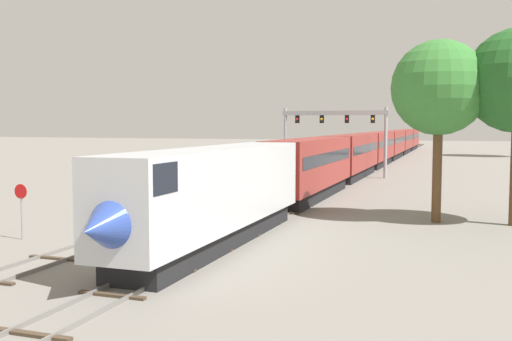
{
  "coord_description": "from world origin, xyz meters",
  "views": [
    {
      "loc": [
        13.21,
        -23.02,
        5.93
      ],
      "look_at": [
        1.0,
        12.0,
        3.0
      ],
      "focal_mm": 41.07,
      "sensor_mm": 36.0,
      "label": 1
    }
  ],
  "objects": [
    {
      "name": "passenger_train",
      "position": [
        2.0,
        61.71,
        2.61
      ],
      "size": [
        3.04,
        136.12,
        4.8
      ],
      "color": "silver",
      "rests_on": "ground"
    },
    {
      "name": "signal_gantry",
      "position": [
        -0.25,
        42.42,
        5.74
      ],
      "size": [
        12.1,
        0.49,
        7.82
      ],
      "color": "#999BA0",
      "rests_on": "ground"
    },
    {
      "name": "stop_sign",
      "position": [
        -8.0,
        1.15,
        1.87
      ],
      "size": [
        0.76,
        0.08,
        2.88
      ],
      "color": "gray",
      "rests_on": "ground"
    },
    {
      "name": "trackside_tree_left",
      "position": [
        11.96,
        13.79,
        8.07
      ],
      "size": [
        5.7,
        5.7,
        10.97
      ],
      "color": "brown",
      "rests_on": "ground"
    },
    {
      "name": "track_near",
      "position": [
        -3.5,
        40.0,
        0.07
      ],
      "size": [
        2.6,
        160.0,
        0.16
      ],
      "color": "slate",
      "rests_on": "ground"
    },
    {
      "name": "track_main",
      "position": [
        2.0,
        60.0,
        0.07
      ],
      "size": [
        2.6,
        200.0,
        0.16
      ],
      "color": "slate",
      "rests_on": "ground"
    },
    {
      "name": "ground_plane",
      "position": [
        0.0,
        0.0,
        0.0
      ],
      "size": [
        400.0,
        400.0,
        0.0
      ],
      "primitive_type": "plane",
      "color": "gray"
    }
  ]
}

